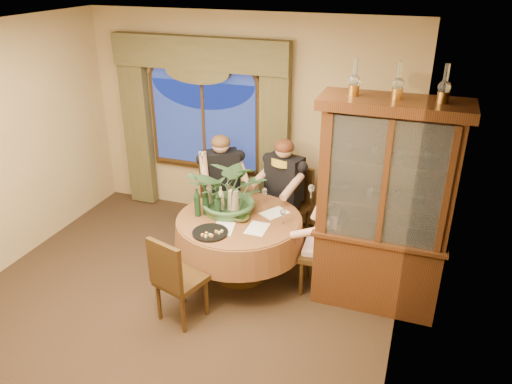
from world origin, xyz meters
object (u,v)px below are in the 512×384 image
(wine_bottle_2, at_px, (218,206))
(wine_bottle_3, at_px, (206,201))
(oil_lamp_left, at_px, (355,77))
(olive_bowl, at_px, (241,218))
(person_back, at_px, (222,186))
(wine_bottle_5, at_px, (197,203))
(stoneware_vase, at_px, (233,201))
(oil_lamp_center, at_px, (399,80))
(person_pink, at_px, (327,241))
(chair_back_right, at_px, (290,206))
(person_scarf, at_px, (284,192))
(wine_bottle_0, at_px, (209,194))
(chair_right, at_px, (321,252))
(china_cabinet, at_px, (383,210))
(wine_bottle_4, at_px, (221,200))
(wine_bottle_1, at_px, (219,193))
(oil_lamp_right, at_px, (445,83))
(dining_table, at_px, (240,247))
(chair_front_left, at_px, (181,278))
(chair_back, at_px, (219,201))
(centerpiece_plant, at_px, (232,163))

(wine_bottle_2, height_order, wine_bottle_3, same)
(oil_lamp_left, relative_size, olive_bowl, 2.01)
(person_back, relative_size, wine_bottle_5, 4.27)
(stoneware_vase, bearing_deg, olive_bowl, -44.41)
(oil_lamp_center, distance_m, person_pink, 1.87)
(olive_bowl, bearing_deg, stoneware_vase, 135.59)
(chair_back_right, xyz_separation_m, wine_bottle_3, (-0.70, -1.03, 0.44))
(chair_back_right, relative_size, wine_bottle_3, 2.91)
(oil_lamp_center, height_order, person_scarf, oil_lamp_center)
(person_scarf, bearing_deg, wine_bottle_0, 64.24)
(olive_bowl, xyz_separation_m, wine_bottle_2, (-0.25, -0.06, 0.14))
(oil_lamp_center, bearing_deg, chair_right, 178.03)
(china_cabinet, distance_m, wine_bottle_2, 1.76)
(oil_lamp_left, bearing_deg, chair_right, 174.39)
(oil_lamp_left, relative_size, person_scarf, 0.24)
(person_scarf, xyz_separation_m, wine_bottle_4, (-0.49, -0.86, 0.21))
(person_pink, distance_m, wine_bottle_4, 1.26)
(person_back, relative_size, wine_bottle_1, 4.27)
(china_cabinet, relative_size, person_pink, 1.83)
(person_pink, distance_m, wine_bottle_1, 1.36)
(oil_lamp_right, bearing_deg, oil_lamp_left, 180.00)
(dining_table, xyz_separation_m, chair_front_left, (-0.27, -0.91, 0.10))
(chair_right, xyz_separation_m, chair_front_left, (-1.21, -0.94, 0.00))
(chair_front_left, relative_size, person_scarf, 0.68)
(wine_bottle_1, relative_size, wine_bottle_5, 1.00)
(person_pink, relative_size, wine_bottle_4, 3.70)
(chair_front_left, bearing_deg, oil_lamp_left, 49.48)
(oil_lamp_right, relative_size, wine_bottle_3, 1.03)
(person_scarf, bearing_deg, person_back, 21.58)
(oil_lamp_right, bearing_deg, dining_table, -179.84)
(chair_back, relative_size, olive_bowl, 5.68)
(chair_back_right, distance_m, wine_bottle_3, 1.32)
(wine_bottle_2, bearing_deg, centerpiece_plant, 72.50)
(oil_lamp_left, height_order, person_pink, oil_lamp_left)
(wine_bottle_2, height_order, wine_bottle_5, same)
(dining_table, bearing_deg, person_pink, 4.15)
(person_scarf, height_order, wine_bottle_2, person_scarf)
(dining_table, relative_size, chair_right, 1.55)
(dining_table, xyz_separation_m, person_pink, (0.99, 0.07, 0.24))
(dining_table, height_order, centerpiece_plant, centerpiece_plant)
(stoneware_vase, height_order, olive_bowl, stoneware_vase)
(china_cabinet, height_order, person_pink, china_cabinet)
(oil_lamp_center, bearing_deg, oil_lamp_right, 0.00)
(chair_front_left, bearing_deg, chair_right, 54.35)
(person_back, relative_size, wine_bottle_2, 4.27)
(person_pink, bearing_deg, chair_right, 128.18)
(stoneware_vase, bearing_deg, wine_bottle_0, 174.07)
(oil_lamp_center, xyz_separation_m, person_back, (-2.10, 0.81, -1.70))
(centerpiece_plant, relative_size, wine_bottle_3, 3.08)
(chair_right, xyz_separation_m, chair_back_right, (-0.63, 0.97, 0.00))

